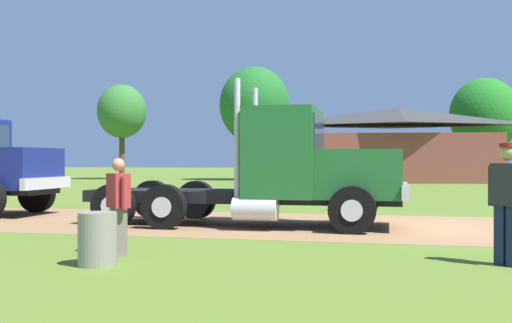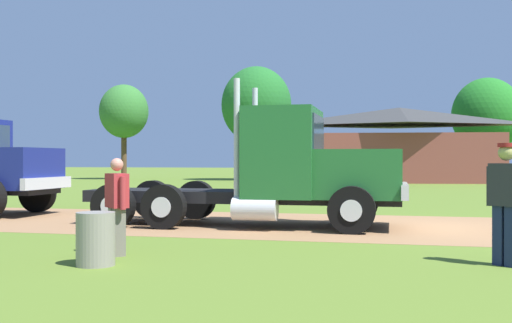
{
  "view_description": "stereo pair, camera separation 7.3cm",
  "coord_description": "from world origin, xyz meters",
  "px_view_note": "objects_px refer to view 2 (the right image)",
  "views": [
    {
      "loc": [
        -0.46,
        -14.65,
        1.59
      ],
      "look_at": [
        -3.98,
        0.75,
        1.54
      ],
      "focal_mm": 42.6,
      "sensor_mm": 36.0,
      "label": 1
    },
    {
      "loc": [
        -0.39,
        -14.63,
        1.59
      ],
      "look_at": [
        -3.98,
        0.75,
        1.54
      ],
      "focal_mm": 42.6,
      "sensor_mm": 36.0,
      "label": 2
    }
  ],
  "objects_px": {
    "visitor_walking_mid": "(506,198)",
    "visitor_standing_near": "(117,203)",
    "shed_building": "(399,146)",
    "steel_barrel": "(96,239)",
    "truck_foreground_white": "(287,172)"
  },
  "relations": [
    {
      "from": "visitor_walking_mid",
      "to": "visitor_standing_near",
      "type": "bearing_deg",
      "value": -176.21
    },
    {
      "from": "visitor_standing_near",
      "to": "shed_building",
      "type": "distance_m",
      "value": 35.0
    },
    {
      "from": "visitor_standing_near",
      "to": "steel_barrel",
      "type": "relative_size",
      "value": 2.02
    },
    {
      "from": "truck_foreground_white",
      "to": "steel_barrel",
      "type": "height_order",
      "value": "truck_foreground_white"
    },
    {
      "from": "truck_foreground_white",
      "to": "visitor_walking_mid",
      "type": "height_order",
      "value": "truck_foreground_white"
    },
    {
      "from": "steel_barrel",
      "to": "shed_building",
      "type": "distance_m",
      "value": 35.96
    },
    {
      "from": "visitor_walking_mid",
      "to": "truck_foreground_white",
      "type": "bearing_deg",
      "value": 132.31
    },
    {
      "from": "truck_foreground_white",
      "to": "visitor_walking_mid",
      "type": "relative_size",
      "value": 4.2
    },
    {
      "from": "truck_foreground_white",
      "to": "visitor_standing_near",
      "type": "height_order",
      "value": "truck_foreground_white"
    },
    {
      "from": "truck_foreground_white",
      "to": "steel_barrel",
      "type": "distance_m",
      "value": 6.26
    },
    {
      "from": "truck_foreground_white",
      "to": "visitor_walking_mid",
      "type": "bearing_deg",
      "value": -47.69
    },
    {
      "from": "steel_barrel",
      "to": "shed_building",
      "type": "relative_size",
      "value": 0.05
    },
    {
      "from": "truck_foreground_white",
      "to": "visitor_walking_mid",
      "type": "distance_m",
      "value": 6.15
    },
    {
      "from": "steel_barrel",
      "to": "visitor_standing_near",
      "type": "bearing_deg",
      "value": 97.24
    },
    {
      "from": "truck_foreground_white",
      "to": "steel_barrel",
      "type": "bearing_deg",
      "value": -107.45
    }
  ]
}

